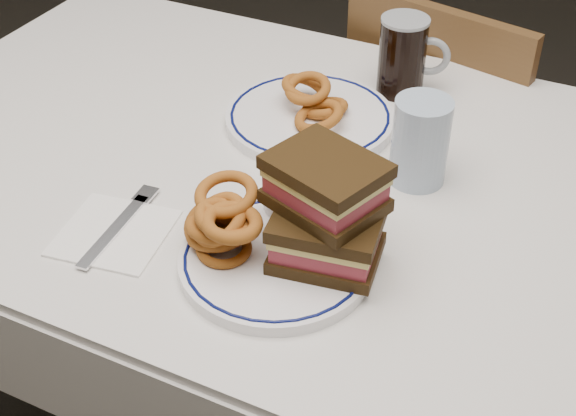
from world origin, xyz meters
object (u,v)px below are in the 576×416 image
at_px(main_plate, 276,260).
at_px(reuben_sandwich, 326,211).
at_px(beer_mug, 404,55).
at_px(far_plate, 310,118).
at_px(chair_far, 445,156).

bearing_deg(main_plate, reuben_sandwich, 31.53).
relative_size(beer_mug, far_plate, 0.49).
height_order(main_plate, far_plate, far_plate).
relative_size(main_plate, far_plate, 0.91).
relative_size(chair_far, main_plate, 3.34).
bearing_deg(chair_far, far_plate, -106.87).
distance_m(chair_far, far_plate, 0.55).
distance_m(chair_far, main_plate, 0.83).
height_order(chair_far, far_plate, chair_far).
bearing_deg(reuben_sandwich, beer_mug, 97.47).
height_order(chair_far, reuben_sandwich, reuben_sandwich).
height_order(main_plate, beer_mug, beer_mug).
bearing_deg(main_plate, chair_far, 87.98).
distance_m(reuben_sandwich, beer_mug, 0.47).
bearing_deg(chair_far, beer_mug, -97.16).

